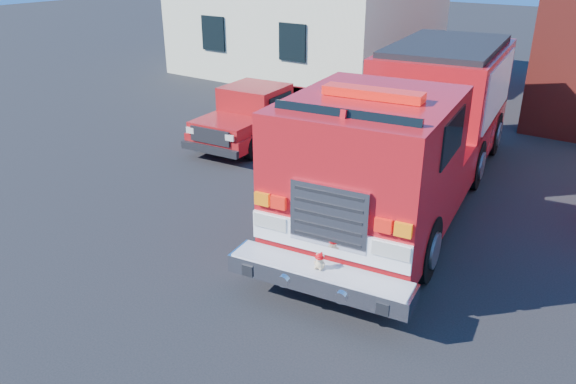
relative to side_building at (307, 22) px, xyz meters
The scene contains 4 objects.
ground 15.96m from the side_building, 55.30° to the right, with size 100.00×100.00×0.00m, color black.
side_building is the anchor object (origin of this frame).
fire_engine 14.12m from the side_building, 46.54° to the right, with size 4.26×10.60×3.17m.
pickup_truck 10.06m from the side_building, 64.48° to the right, with size 2.27×5.20×1.65m.
Camera 1 is at (5.34, -8.74, 5.40)m, focal length 35.00 mm.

